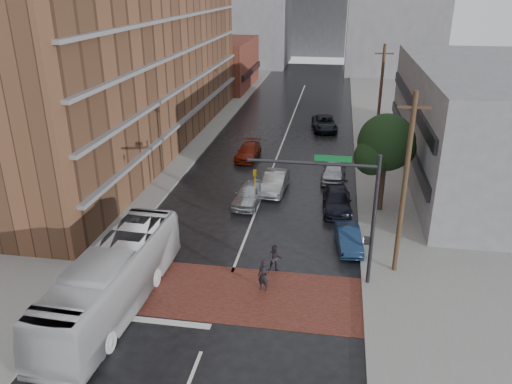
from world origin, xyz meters
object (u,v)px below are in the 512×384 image
(transit_bus, at_px, (113,280))
(pedestrian_b, at_px, (275,259))
(pedestrian_a, at_px, (264,276))
(suv_travel, at_px, (324,123))
(car_travel_a, at_px, (249,194))
(car_parked_far, at_px, (334,170))
(car_travel_b, at_px, (275,182))
(car_parked_mid, at_px, (337,201))
(car_parked_near, at_px, (348,238))
(car_travel_c, at_px, (248,152))

(transit_bus, height_order, pedestrian_b, transit_bus)
(pedestrian_a, bearing_deg, suv_travel, 97.25)
(car_travel_a, bearing_deg, car_parked_far, 50.08)
(car_travel_a, relative_size, car_parked_far, 0.97)
(car_travel_b, xyz_separation_m, car_parked_mid, (4.71, -2.60, -0.06))
(car_parked_near, bearing_deg, car_parked_mid, 90.40)
(transit_bus, distance_m, car_parked_mid, 16.99)
(transit_bus, xyz_separation_m, pedestrian_a, (6.92, 2.67, -0.73))
(pedestrian_b, relative_size, car_travel_a, 0.36)
(pedestrian_b, xyz_separation_m, car_travel_b, (-1.48, 11.37, -0.04))
(car_travel_b, bearing_deg, suv_travel, 84.06)
(car_parked_far, bearing_deg, car_travel_c, 155.66)
(car_travel_a, bearing_deg, car_travel_b, 64.20)
(pedestrian_b, xyz_separation_m, car_parked_mid, (3.23, 8.76, -0.10))
(suv_travel, relative_size, car_parked_mid, 1.11)
(transit_bus, height_order, car_travel_c, transit_bus)
(car_parked_near, relative_size, car_parked_mid, 0.80)
(car_travel_c, bearing_deg, pedestrian_a, -74.87)
(car_travel_a, xyz_separation_m, car_parked_mid, (6.25, 0.00, -0.06))
(transit_bus, bearing_deg, car_parked_mid, 54.06)
(car_travel_c, bearing_deg, car_parked_near, -57.19)
(car_parked_near, bearing_deg, pedestrian_a, -136.86)
(car_travel_a, xyz_separation_m, car_parked_near, (7.01, -5.37, -0.12))
(transit_bus, height_order, suv_travel, transit_bus)
(transit_bus, xyz_separation_m, pedestrian_b, (7.26, 4.57, -0.79))
(pedestrian_a, distance_m, car_parked_mid, 11.25)
(car_travel_c, relative_size, car_parked_far, 0.99)
(car_travel_b, distance_m, car_parked_near, 9.67)
(transit_bus, bearing_deg, car_travel_b, 72.31)
(pedestrian_a, height_order, car_travel_c, pedestrian_a)
(car_parked_far, bearing_deg, suv_travel, 97.68)
(car_travel_a, bearing_deg, pedestrian_a, -71.08)
(pedestrian_b, distance_m, car_travel_c, 19.29)
(pedestrian_a, distance_m, car_travel_c, 21.06)
(car_travel_b, bearing_deg, car_parked_near, -51.87)
(suv_travel, bearing_deg, car_travel_a, -110.32)
(pedestrian_a, xyz_separation_m, car_travel_c, (-4.52, 20.57, -0.20))
(pedestrian_b, distance_m, car_parked_near, 5.23)
(suv_travel, bearing_deg, pedestrian_a, -101.26)
(pedestrian_a, xyz_separation_m, car_parked_near, (4.33, 5.29, -0.22))
(transit_bus, bearing_deg, pedestrian_a, 23.32)
(transit_bus, bearing_deg, car_parked_near, 37.54)
(pedestrian_a, xyz_separation_m, car_parked_mid, (3.57, 10.67, -0.16))
(car_travel_b, xyz_separation_m, car_parked_near, (5.46, -7.98, -0.13))
(suv_travel, relative_size, car_parked_far, 1.17)
(car_travel_b, distance_m, car_travel_c, 8.04)
(car_travel_a, bearing_deg, transit_bus, -102.85)
(transit_bus, xyz_separation_m, car_parked_mid, (10.50, 13.33, -0.89))
(transit_bus, height_order, car_parked_mid, transit_bus)
(pedestrian_b, height_order, car_parked_mid, pedestrian_b)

